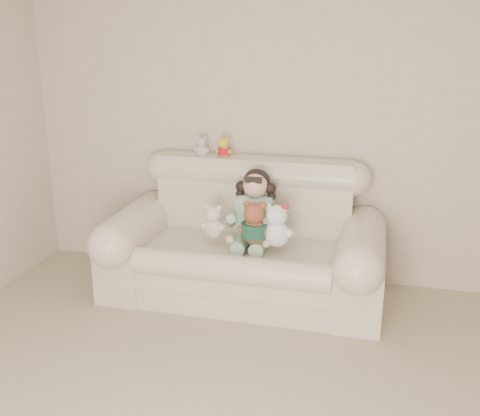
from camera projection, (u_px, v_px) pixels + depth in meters
name	position (u px, v px, depth m)	size (l,w,h in m)	color
wall_back	(298.00, 122.00, 4.39)	(4.50, 4.50, 0.00)	beige
sofa	(243.00, 234.00, 4.24)	(2.10, 0.95, 1.03)	beige
seated_child	(255.00, 206.00, 4.24)	(0.35, 0.43, 0.59)	#32784B
brown_teddy	(255.00, 219.00, 4.02)	(0.25, 0.19, 0.38)	brown
white_cat	(277.00, 221.00, 3.99)	(0.24, 0.19, 0.38)	silver
cream_teddy	(214.00, 218.00, 4.16)	(0.19, 0.15, 0.30)	silver
yellow_mini_bear	(224.00, 146.00, 4.44)	(0.13, 0.10, 0.20)	yellow
grey_mini_plush	(202.00, 145.00, 4.49)	(0.13, 0.10, 0.20)	silver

